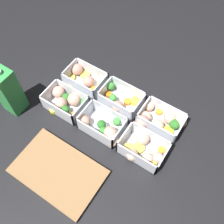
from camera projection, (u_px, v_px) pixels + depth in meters
ground_plane at (112, 115)px, 0.95m from camera, size 4.00×4.00×0.00m
container_near_left at (160, 120)px, 0.91m from camera, size 0.18×0.14×0.06m
container_near_center at (119, 100)px, 0.96m from camera, size 0.15×0.11×0.06m
container_near_right at (84, 79)px, 1.01m from camera, size 0.17×0.12×0.06m
container_far_left at (143, 149)px, 0.86m from camera, size 0.16×0.13×0.06m
container_far_center at (104, 128)px, 0.90m from camera, size 0.18×0.11×0.06m
container_far_right at (66, 101)px, 0.95m from camera, size 0.15×0.12×0.06m
juice_carton at (8, 91)px, 0.89m from camera, size 0.07×0.07×0.20m
cutting_board at (58, 172)px, 0.83m from camera, size 0.28×0.18×0.02m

